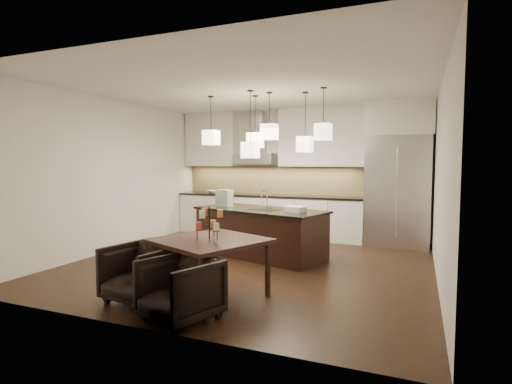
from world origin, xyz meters
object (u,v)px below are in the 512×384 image
at_px(island_body, 260,233).
at_px(refrigerator, 397,191).
at_px(dining_table, 210,267).
at_px(armchair_right, 180,289).
at_px(armchair_left, 141,273).

bearing_deg(island_body, refrigerator, 56.46).
height_order(dining_table, armchair_right, dining_table).
relative_size(refrigerator, armchair_right, 3.01).
relative_size(island_body, dining_table, 1.93).
distance_m(island_body, dining_table, 2.17).
relative_size(refrigerator, armchair_left, 2.91).
xyz_separation_m(armchair_left, armchair_right, (0.74, -0.31, -0.01)).
height_order(refrigerator, dining_table, refrigerator).
distance_m(refrigerator, island_body, 2.92).
height_order(armchair_left, armchair_right, armchair_left).
bearing_deg(armchair_right, armchair_left, 177.45).
xyz_separation_m(dining_table, armchair_left, (-0.65, -0.49, -0.01)).
relative_size(island_body, armchair_right, 3.15).
bearing_deg(island_body, armchair_right, -68.16).
bearing_deg(armchair_left, refrigerator, 68.87).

